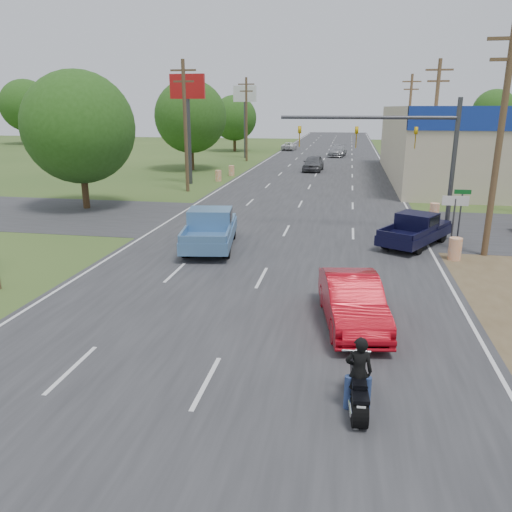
% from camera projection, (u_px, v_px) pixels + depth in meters
% --- Properties ---
extents(ground, '(200.00, 200.00, 0.00)m').
position_uv_depth(ground, '(206.00, 383.00, 12.26)').
color(ground, '#355120').
rests_on(ground, ground).
extents(main_road, '(15.00, 180.00, 0.02)m').
position_uv_depth(main_road, '(316.00, 175.00, 49.95)').
color(main_road, '#2D2D30').
rests_on(main_road, ground).
extents(cross_road, '(120.00, 10.00, 0.02)m').
position_uv_depth(cross_road, '(291.00, 223.00, 29.22)').
color(cross_road, '#2D2D30').
rests_on(cross_road, ground).
extents(utility_pole_1, '(2.00, 0.28, 10.00)m').
position_uv_depth(utility_pole_1, '(500.00, 136.00, 21.35)').
color(utility_pole_1, '#4C3823').
rests_on(utility_pole_1, ground).
extents(utility_pole_2, '(2.00, 0.28, 10.00)m').
position_uv_depth(utility_pole_2, '(434.00, 123.00, 38.31)').
color(utility_pole_2, '#4C3823').
rests_on(utility_pole_2, ground).
extents(utility_pole_3, '(2.00, 0.28, 10.00)m').
position_uv_depth(utility_pole_3, '(409.00, 119.00, 55.27)').
color(utility_pole_3, '#4C3823').
rests_on(utility_pole_3, ground).
extents(utility_pole_5, '(2.00, 0.28, 10.00)m').
position_uv_depth(utility_pole_5, '(185.00, 123.00, 38.77)').
color(utility_pole_5, '#4C3823').
rests_on(utility_pole_5, ground).
extents(utility_pole_6, '(2.00, 0.28, 10.00)m').
position_uv_depth(utility_pole_6, '(246.00, 117.00, 61.39)').
color(utility_pole_6, '#4C3823').
rests_on(utility_pole_6, ground).
extents(tree_0, '(7.14, 7.14, 8.84)m').
position_uv_depth(tree_0, '(79.00, 128.00, 32.02)').
color(tree_0, '#422D19').
rests_on(tree_0, ground).
extents(tree_1, '(7.56, 7.56, 9.36)m').
position_uv_depth(tree_1, '(190.00, 117.00, 52.58)').
color(tree_1, '#422D19').
rests_on(tree_1, ground).
extents(tree_2, '(6.72, 6.72, 8.32)m').
position_uv_depth(tree_2, '(234.00, 118.00, 75.50)').
color(tree_2, '#422D19').
rests_on(tree_2, ground).
extents(tree_4, '(9.24, 9.24, 11.44)m').
position_uv_depth(tree_4, '(26.00, 106.00, 90.50)').
color(tree_4, '#422D19').
rests_on(tree_4, ground).
extents(tree_5, '(7.98, 7.98, 9.88)m').
position_uv_depth(tree_5, '(494.00, 111.00, 94.92)').
color(tree_5, '#422D19').
rests_on(tree_5, ground).
extents(tree_6, '(8.82, 8.82, 10.92)m').
position_uv_depth(tree_6, '(192.00, 107.00, 105.12)').
color(tree_6, '#422D19').
rests_on(tree_6, ground).
extents(barrel_0, '(0.56, 0.56, 1.00)m').
position_uv_depth(barrel_0, '(455.00, 249.00, 22.04)').
color(barrel_0, orange).
rests_on(barrel_0, ground).
extents(barrel_1, '(0.56, 0.56, 1.00)m').
position_uv_depth(barrel_1, '(434.00, 211.00, 29.98)').
color(barrel_1, orange).
rests_on(barrel_1, ground).
extents(barrel_2, '(0.56, 0.56, 1.00)m').
position_uv_depth(barrel_2, '(218.00, 176.00, 45.63)').
color(barrel_2, orange).
rests_on(barrel_2, ground).
extents(barrel_3, '(0.56, 0.56, 1.00)m').
position_uv_depth(barrel_3, '(231.00, 171.00, 49.35)').
color(barrel_3, orange).
rests_on(barrel_3, ground).
extents(pole_sign_left_near, '(3.00, 0.35, 9.20)m').
position_uv_depth(pole_sign_left_near, '(188.00, 99.00, 42.18)').
color(pole_sign_left_near, '#3F3F44').
rests_on(pole_sign_left_near, ground).
extents(pole_sign_left_far, '(3.00, 0.35, 9.20)m').
position_uv_depth(pole_sign_left_far, '(245.00, 102.00, 64.80)').
color(pole_sign_left_far, '#3F3F44').
rests_on(pole_sign_left_far, ground).
extents(lane_sign, '(1.20, 0.08, 2.52)m').
position_uv_depth(lane_sign, '(455.00, 209.00, 23.49)').
color(lane_sign, '#3F3F44').
rests_on(lane_sign, ground).
extents(street_name_sign, '(0.80, 0.08, 2.61)m').
position_uv_depth(street_name_sign, '(461.00, 210.00, 24.88)').
color(street_name_sign, '#3F3F44').
rests_on(street_name_sign, ground).
extents(signal_mast, '(9.12, 0.40, 7.00)m').
position_uv_depth(signal_mast, '(402.00, 142.00, 25.90)').
color(signal_mast, '#3F3F44').
rests_on(signal_mast, ground).
extents(red_convertible, '(2.38, 4.89, 1.54)m').
position_uv_depth(red_convertible, '(352.00, 302.00, 15.34)').
color(red_convertible, '#AB0713').
rests_on(red_convertible, ground).
extents(motorcycle, '(0.67, 2.17, 1.10)m').
position_uv_depth(motorcycle, '(358.00, 391.00, 11.01)').
color(motorcycle, black).
rests_on(motorcycle, ground).
extents(rider, '(0.64, 0.44, 1.67)m').
position_uv_depth(rider, '(358.00, 376.00, 10.96)').
color(rider, black).
rests_on(rider, ground).
extents(blue_pickup, '(3.00, 5.93, 1.88)m').
position_uv_depth(blue_pickup, '(210.00, 228.00, 23.97)').
color(blue_pickup, black).
rests_on(blue_pickup, ground).
extents(navy_pickup, '(4.02, 5.10, 1.60)m').
position_uv_depth(navy_pickup, '(416.00, 229.00, 24.35)').
color(navy_pickup, black).
rests_on(navy_pickup, ground).
extents(distant_car_grey, '(2.16, 4.89, 1.64)m').
position_uv_depth(distant_car_grey, '(313.00, 163.00, 52.86)').
color(distant_car_grey, '#55555A').
rests_on(distant_car_grey, ground).
extents(distant_car_silver, '(2.68, 5.37, 1.50)m').
position_uv_depth(distant_car_silver, '(337.00, 151.00, 68.51)').
color(distant_car_silver, '#9C9CA1').
rests_on(distant_car_silver, ground).
extents(distant_car_white, '(2.23, 4.43, 1.20)m').
position_uv_depth(distant_car_white, '(289.00, 146.00, 78.84)').
color(distant_car_white, silver).
rests_on(distant_car_white, ground).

